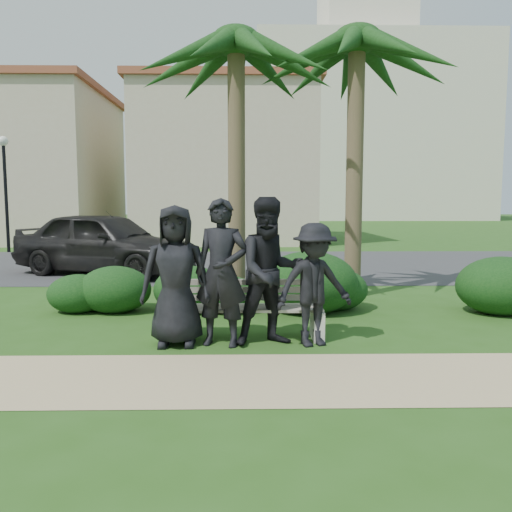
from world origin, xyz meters
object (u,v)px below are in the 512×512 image
object	(u,v)px
man_a	(176,276)
man_b	(222,273)
car_a	(105,243)
palm_right	(357,43)
street_lamp	(5,173)
man_c	(271,272)
man_d	(314,285)
park_bench	(242,313)
palm_left	(236,45)

from	to	relation	value
man_a	man_b	size ratio (longest dim) A/B	0.95
man_a	car_a	size ratio (longest dim) A/B	0.38
man_a	palm_right	distance (m)	5.91
street_lamp	man_b	world-z (taller)	street_lamp
street_lamp	man_a	bearing A→B (deg)	-57.24
man_c	car_a	world-z (taller)	man_c
street_lamp	man_d	size ratio (longest dim) A/B	2.73
man_d	palm_right	size ratio (longest dim) A/B	0.27
park_bench	man_c	size ratio (longest dim) A/B	1.14
palm_left	car_a	distance (m)	6.21
street_lamp	man_a	world-z (taller)	street_lamp
man_a	man_d	world-z (taller)	man_a
street_lamp	man_a	distance (m)	15.05
man_a	palm_right	size ratio (longest dim) A/B	0.31
street_lamp	man_b	distance (m)	15.39
man_b	palm_left	size ratio (longest dim) A/B	0.33
man_b	man_a	bearing A→B (deg)	-168.84
palm_right	park_bench	bearing A→B (deg)	-125.21
palm_right	car_a	distance (m)	7.66
park_bench	man_b	world-z (taller)	man_b
man_b	palm_right	distance (m)	5.62
street_lamp	man_c	xyz separation A→B (m)	(9.28, -12.54, -1.99)
street_lamp	man_d	world-z (taller)	street_lamp
man_b	car_a	bearing A→B (deg)	130.24
car_a	man_b	bearing A→B (deg)	-131.45
palm_right	car_a	bearing A→B (deg)	150.69
palm_right	man_d	bearing A→B (deg)	-109.67
street_lamp	park_bench	size ratio (longest dim) A/B	1.98
park_bench	man_b	xyz separation A→B (m)	(-0.26, -0.33, 0.60)
park_bench	palm_left	bearing A→B (deg)	93.14
park_bench	man_b	bearing A→B (deg)	-127.48
palm_right	car_a	xyz separation A→B (m)	(-5.71, 3.21, -3.97)
man_a	palm_right	world-z (taller)	palm_right
man_b	palm_right	size ratio (longest dim) A/B	0.33
man_a	car_a	bearing A→B (deg)	110.66
man_d	palm_right	distance (m)	5.37
man_d	palm_left	distance (m)	5.12
man_d	car_a	distance (m)	7.97
man_a	palm_right	xyz separation A→B (m)	(2.96, 3.32, 3.89)
man_b	man_d	distance (m)	1.19
man_c	palm_left	world-z (taller)	palm_left
man_c	palm_right	distance (m)	5.36
man_a	man_c	distance (m)	1.21
man_c	car_a	xyz separation A→B (m)	(-3.96, 6.52, -0.14)
man_d	man_c	bearing A→B (deg)	156.35
street_lamp	park_bench	distance (m)	15.36
man_a	car_a	distance (m)	7.08
park_bench	man_a	bearing A→B (deg)	-159.34
man_b	car_a	xyz separation A→B (m)	(-3.33, 6.54, -0.13)
street_lamp	car_a	distance (m)	8.32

